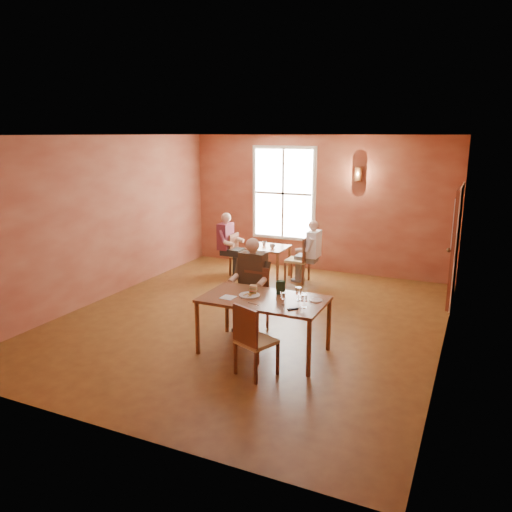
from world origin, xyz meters
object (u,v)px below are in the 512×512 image
at_px(chair_diner_main, 251,301).
at_px(main_table, 264,325).
at_px(chair_empty, 257,340).
at_px(diner_white, 299,252).
at_px(diner_main, 250,289).
at_px(chair_diner_maroon, 241,255).
at_px(second_table, 269,263).
at_px(diner_maroon, 240,245).
at_px(chair_diner_white, 297,259).

bearing_deg(chair_diner_main, main_table, 127.57).
height_order(chair_empty, diner_white, diner_white).
xyz_separation_m(diner_main, chair_diner_maroon, (-1.55, 2.84, -0.24)).
height_order(second_table, diner_white, diner_white).
bearing_deg(diner_white, chair_diner_main, -175.51).
distance_m(chair_empty, chair_diner_maroon, 4.70).
bearing_deg(chair_empty, main_table, 128.64).
height_order(main_table, chair_diner_main, chair_diner_main).
bearing_deg(diner_white, second_table, 90.00).
bearing_deg(main_table, second_table, 112.02).
relative_size(diner_main, second_table, 1.79).
relative_size(main_table, second_table, 2.21).
distance_m(main_table, chair_diner_main, 0.83).
bearing_deg(diner_main, chair_empty, 118.32).
bearing_deg(diner_maroon, chair_diner_main, 29.33).
bearing_deg(chair_empty, diner_main, 140.87).
relative_size(chair_diner_main, chair_empty, 1.03).
distance_m(main_table, chair_diner_white, 3.55).
distance_m(chair_diner_white, diner_white, 0.15).
height_order(second_table, chair_diner_maroon, chair_diner_maroon).
bearing_deg(second_table, diner_main, -72.42).
xyz_separation_m(main_table, diner_white, (-0.72, 3.46, 0.23)).
relative_size(chair_diner_white, chair_diner_maroon, 1.08).
relative_size(main_table, chair_diner_maroon, 1.90).
height_order(chair_diner_maroon, diner_maroon, diner_maroon).
xyz_separation_m(main_table, diner_maroon, (-2.08, 3.46, 0.26)).
xyz_separation_m(chair_diner_main, chair_empty, (0.69, -1.31, -0.01)).
xyz_separation_m(chair_diner_main, diner_maroon, (-1.58, 2.81, 0.17)).
xyz_separation_m(diner_white, diner_maroon, (-1.36, 0.00, 0.03)).
height_order(diner_white, chair_diner_maroon, diner_white).
xyz_separation_m(chair_empty, diner_white, (-0.91, 4.13, 0.15)).
xyz_separation_m(second_table, diner_maroon, (-0.68, 0.00, 0.32)).
distance_m(chair_diner_main, chair_empty, 1.48).
height_order(main_table, diner_maroon, diner_maroon).
xyz_separation_m(chair_empty, chair_diner_maroon, (-2.24, 4.13, -0.03)).
distance_m(chair_empty, diner_white, 4.23).
distance_m(chair_diner_main, chair_diner_maroon, 3.21).
bearing_deg(diner_maroon, diner_main, 29.08).
bearing_deg(second_table, diner_maroon, 180.00).
bearing_deg(chair_diner_main, second_table, -72.24).
xyz_separation_m(chair_diner_white, diner_white, (0.03, 0.00, 0.15)).
height_order(chair_diner_white, diner_white, diner_white).
bearing_deg(chair_diner_main, diner_white, -85.51).
bearing_deg(chair_diner_maroon, diner_maroon, -90.00).
relative_size(second_table, chair_diner_maroon, 0.86).
bearing_deg(diner_main, chair_diner_main, -90.00).
bearing_deg(second_table, chair_diner_white, 0.00).
bearing_deg(diner_white, chair_diner_white, 90.00).
relative_size(chair_empty, diner_white, 0.76).
relative_size(diner_white, chair_diner_maroon, 1.40).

